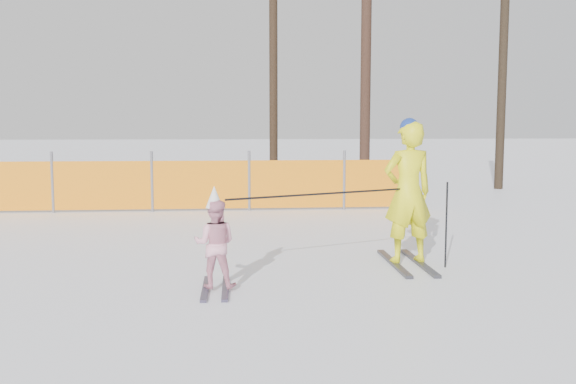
{
  "coord_description": "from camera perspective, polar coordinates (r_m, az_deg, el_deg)",
  "views": [
    {
      "loc": [
        -0.62,
        -7.24,
        1.86
      ],
      "look_at": [
        0.0,
        0.5,
        1.0
      ],
      "focal_mm": 40.0,
      "sensor_mm": 36.0,
      "label": 1
    }
  ],
  "objects": [
    {
      "name": "tree_trunks",
      "position": [
        18.21,
        8.8,
        10.07
      ],
      "size": [
        6.48,
        2.05,
        6.76
      ],
      "color": "#321F16",
      "rests_on": "ground"
    },
    {
      "name": "adult",
      "position": [
        8.4,
        10.62,
        -0.01
      ],
      "size": [
        0.73,
        1.57,
        1.9
      ],
      "color": "black",
      "rests_on": "ground"
    },
    {
      "name": "ski_poles",
      "position": [
        7.84,
        6.47,
        -1.08
      ],
      "size": [
        2.8,
        0.99,
        1.1
      ],
      "color": "black",
      "rests_on": "ground"
    },
    {
      "name": "ground",
      "position": [
        7.5,
        0.31,
        -8.04
      ],
      "size": [
        120.0,
        120.0,
        0.0
      ],
      "primitive_type": "plane",
      "color": "white",
      "rests_on": "ground"
    },
    {
      "name": "safety_fence",
      "position": [
        13.97,
        -21.29,
        0.53
      ],
      "size": [
        15.61,
        0.06,
        1.25
      ],
      "color": "#595960",
      "rests_on": "ground"
    },
    {
      "name": "child",
      "position": [
        7.12,
        -6.52,
        -4.51
      ],
      "size": [
        0.52,
        1.04,
        1.16
      ],
      "color": "black",
      "rests_on": "ground"
    }
  ]
}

